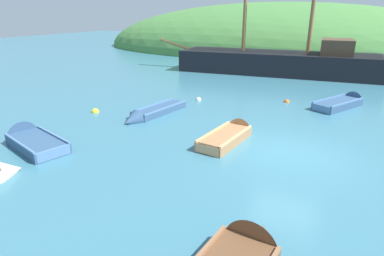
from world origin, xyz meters
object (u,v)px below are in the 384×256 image
at_px(rowboat_far, 152,114).
at_px(buoy_yellow, 95,112).
at_px(sailing_ship, 278,66).
at_px(rowboat_center, 344,104).
at_px(rowboat_portside, 31,141).
at_px(buoy_orange, 287,102).
at_px(buoy_white, 199,100).
at_px(rowboat_outer_right, 231,136).

bearing_deg(rowboat_far, buoy_yellow, -66.00).
height_order(sailing_ship, rowboat_center, sailing_ship).
bearing_deg(rowboat_portside, sailing_ship, -88.37).
bearing_deg(buoy_orange, rowboat_center, 10.72).
bearing_deg(buoy_orange, buoy_white, -159.10).
xyz_separation_m(buoy_orange, buoy_yellow, (-8.08, -6.08, 0.00)).
distance_m(sailing_ship, rowboat_outer_right, 15.15).
distance_m(buoy_white, buoy_orange, 4.83).
height_order(rowboat_outer_right, rowboat_far, rowboat_outer_right).
height_order(rowboat_far, rowboat_center, rowboat_center).
relative_size(buoy_white, buoy_yellow, 0.81).
bearing_deg(rowboat_far, rowboat_center, 135.27).
relative_size(sailing_ship, rowboat_center, 4.82).
relative_size(sailing_ship, rowboat_portside, 5.21).
bearing_deg(rowboat_portside, rowboat_far, -96.26).
xyz_separation_m(sailing_ship, buoy_white, (-2.15, -10.31, -0.61)).
xyz_separation_m(sailing_ship, rowboat_portside, (-4.97, -18.88, -0.49)).
bearing_deg(rowboat_outer_right, rowboat_center, -21.17).
bearing_deg(rowboat_portside, rowboat_outer_right, -133.00).
height_order(sailing_ship, buoy_orange, sailing_ship).
bearing_deg(rowboat_center, rowboat_portside, 164.70).
relative_size(rowboat_center, buoy_orange, 12.10).
distance_m(sailing_ship, rowboat_center, 9.59).
bearing_deg(rowboat_center, buoy_white, 134.94).
height_order(rowboat_center, buoy_white, rowboat_center).
bearing_deg(buoy_yellow, rowboat_far, 14.75).
xyz_separation_m(rowboat_outer_right, rowboat_portside, (-6.42, -3.80, 0.00)).
xyz_separation_m(rowboat_far, buoy_yellow, (-2.81, -0.74, -0.10)).
bearing_deg(rowboat_center, buoy_yellow, 149.08).
relative_size(rowboat_far, buoy_orange, 12.70).
distance_m(sailing_ship, buoy_yellow, 15.75).
relative_size(rowboat_portside, buoy_orange, 11.19).
relative_size(rowboat_portside, rowboat_center, 0.92).
distance_m(rowboat_center, buoy_yellow, 12.73).
bearing_deg(buoy_white, rowboat_portside, -108.20).
bearing_deg(buoy_white, rowboat_outer_right, -52.83).
relative_size(rowboat_far, rowboat_portside, 1.13).
xyz_separation_m(rowboat_center, buoy_yellow, (-10.88, -6.61, -0.13)).
height_order(buoy_white, buoy_yellow, buoy_yellow).
distance_m(rowboat_portside, buoy_orange, 12.63).
bearing_deg(buoy_white, buoy_orange, 20.90).
distance_m(rowboat_portside, buoy_yellow, 4.28).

